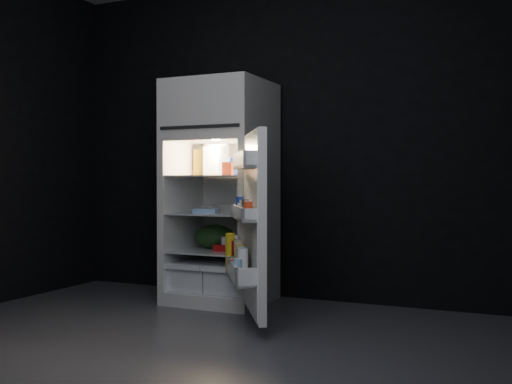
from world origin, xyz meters
The scene contains 17 objects.
floor centered at (0.00, 0.00, 0.00)m, with size 4.00×3.40×0.00m, color #4E4E53.
wall_back centered at (0.00, 1.70, 1.35)m, with size 4.00×0.00×2.70m, color black.
refrigerator centered at (-0.41, 1.32, 0.96)m, with size 0.76×0.71×1.78m.
fridge_door centered at (0.16, 0.63, 0.68)m, with size 0.55×0.71×1.22m.
milk_jug centered at (-0.49, 1.37, 1.15)m, with size 0.15×0.15×0.24m, color white.
mayo_jar centered at (-0.29, 1.29, 1.10)m, with size 0.11×0.11×0.14m, color #1D37A1.
jam_jar centered at (-0.25, 1.31, 1.09)m, with size 0.09×0.09×0.13m, color black.
amber_bottle centered at (-0.69, 1.41, 1.14)m, with size 0.08×0.08×0.22m, color gold.
small_carton centered at (-0.26, 1.13, 1.08)m, with size 0.08×0.06×0.10m, color red.
egg_carton centered at (-0.30, 1.22, 0.76)m, with size 0.27×0.10×0.07m, color #99958B.
pie centered at (-0.47, 1.39, 0.75)m, with size 0.27×0.27×0.04m, color tan.
flat_package centered at (-0.43, 1.09, 0.75)m, with size 0.19×0.09×0.04m, color #8CAFD9.
wrapped_pkg centered at (-0.21, 1.40, 0.75)m, with size 0.13×0.11×0.05m, color beige.
produce_bag centered at (-0.49, 1.33, 0.52)m, with size 0.34×0.29×0.20m, color #193815.
yogurt_tray centered at (-0.27, 1.23, 0.45)m, with size 0.28×0.15×0.05m, color #A70E10.
small_can_red centered at (-0.27, 1.47, 0.47)m, with size 0.07×0.07×0.09m, color #A70E10.
small_can_silver centered at (-0.16, 1.38, 0.47)m, with size 0.06×0.06×0.09m, color silver.
Camera 1 is at (1.85, -2.99, 0.98)m, focal length 42.00 mm.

